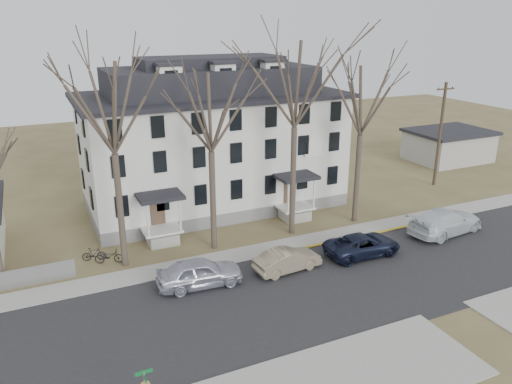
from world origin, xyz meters
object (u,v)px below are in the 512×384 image
tree_mid_left (210,107)px  tree_mid_right (363,96)px  car_white (445,222)px  tree_far_left (110,102)px  car_tan (287,261)px  tree_center (296,78)px  bicycle_left (109,257)px  car_silver (200,273)px  car_navy (362,245)px  utility_pole_far (440,133)px  bicycle_right (94,255)px  boarding_house (212,141)px

tree_mid_left → tree_mid_right: size_ratio=1.00×
car_white → tree_far_left: bearing=70.4°
tree_mid_left → car_tan: size_ratio=2.97×
tree_center → car_white: 15.07m
tree_far_left → tree_mid_right: bearing=0.0°
bicycle_left → car_tan: bearing=-101.5°
car_silver → car_navy: car_silver is taller
tree_mid_left → tree_center: (6.00, 0.00, 1.48)m
car_tan → utility_pole_far: bearing=-71.4°
car_white → bicycle_right: (-23.77, 6.10, -0.45)m
tree_far_left → tree_center: tree_center is taller
tree_mid_left → car_white: 18.87m
tree_center → car_navy: tree_center is taller
car_white → bicycle_right: bearing=68.0°
boarding_house → car_tan: 13.94m
utility_pole_far → car_navy: (-15.03, -9.34, -4.19)m
tree_mid_right → bicycle_left: size_ratio=7.11×
tree_far_left → boarding_house: bearing=42.2°
tree_mid_left → bicycle_right: tree_mid_left is taller
tree_far_left → bicycle_right: 10.13m
tree_far_left → tree_mid_left: bearing=0.0°
tree_mid_left → car_tan: bearing=-59.2°
car_white → bicycle_left: car_white is taller
boarding_house → utility_pole_far: size_ratio=2.19×
tree_center → utility_pole_far: bearing=13.5°
tree_mid_right → car_tan: tree_mid_right is taller
tree_mid_left → car_tan: tree_mid_left is taller
tree_far_left → tree_center: bearing=0.0°
car_silver → bicycle_right: size_ratio=3.30×
tree_mid_left → bicycle_left: (-6.87, 0.63, -9.13)m
tree_far_left → car_tan: size_ratio=3.19×
bicycle_left → bicycle_right: size_ratio=1.19×
boarding_house → utility_pole_far: 20.88m
utility_pole_far → car_white: 12.27m
tree_center → car_tan: bearing=-121.3°
car_navy → car_white: (7.59, 0.43, 0.19)m
boarding_house → tree_far_left: (-9.00, -8.15, 4.96)m
boarding_house → bicycle_left: (-9.87, -7.53, -4.91)m
tree_center → car_white: tree_center is taller
tree_mid_left → utility_pole_far: (23.50, 4.20, -4.70)m
tree_mid_left → bicycle_right: 12.04m
car_navy → bicycle_right: car_navy is taller
tree_mid_right → utility_pole_far: bearing=19.3°
car_white → boarding_house: bearing=37.9°
car_tan → car_navy: car_navy is taller
tree_center → car_silver: 14.06m
boarding_house → car_silver: bearing=-113.6°
utility_pole_far → car_tan: utility_pole_far is taller
tree_mid_right → car_silver: bearing=-162.3°
car_tan → bicycle_left: size_ratio=2.40×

